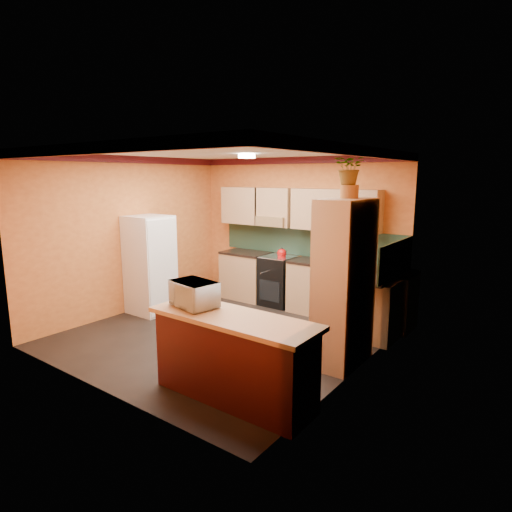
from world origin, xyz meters
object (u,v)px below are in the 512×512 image
at_px(pantry, 344,283).
at_px(microwave, 194,294).
at_px(stove, 278,281).
at_px(fridge, 150,265).
at_px(base_cabinets_back, 308,287).
at_px(breakfast_bar, 234,360).

xyz_separation_m(pantry, microwave, (-1.10, -1.54, 0.02)).
height_order(stove, fridge, fridge).
bearing_deg(pantry, base_cabinets_back, 131.14).
bearing_deg(base_cabinets_back, microwave, -84.30).
bearing_deg(microwave, base_cabinets_back, 105.45).
bearing_deg(base_cabinets_back, pantry, -48.86).
distance_m(fridge, microwave, 2.91).
xyz_separation_m(base_cabinets_back, pantry, (1.42, -1.62, 0.61)).
bearing_deg(stove, pantry, -38.46).
xyz_separation_m(stove, microwave, (0.94, -3.16, 0.62)).
bearing_deg(fridge, breakfast_bar, -25.64).
relative_size(stove, pantry, 0.43).
distance_m(base_cabinets_back, pantry, 2.24).
distance_m(base_cabinets_back, stove, 0.63).
bearing_deg(stove, base_cabinets_back, 0.00).
height_order(pantry, breakfast_bar, pantry).
distance_m(fridge, breakfast_bar, 3.42).
height_order(stove, breakfast_bar, stove).
xyz_separation_m(breakfast_bar, microwave, (-0.57, 0.00, 0.63)).
distance_m(pantry, breakfast_bar, 1.74).
relative_size(stove, microwave, 1.74).
bearing_deg(stove, breakfast_bar, -64.52).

